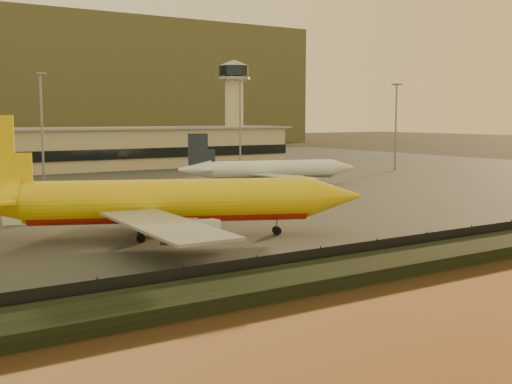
# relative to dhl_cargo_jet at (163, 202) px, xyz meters

# --- Properties ---
(ground) EXTENTS (900.00, 900.00, 0.00)m
(ground) POSITION_rel_dhl_cargo_jet_xyz_m (12.59, -11.51, -4.98)
(ground) COLOR black
(ground) RESTS_ON ground
(embankment) EXTENTS (320.00, 7.00, 1.40)m
(embankment) POSITION_rel_dhl_cargo_jet_xyz_m (12.59, -28.51, -4.28)
(embankment) COLOR black
(embankment) RESTS_ON ground
(tarmac) EXTENTS (320.00, 220.00, 0.20)m
(tarmac) POSITION_rel_dhl_cargo_jet_xyz_m (12.59, 83.49, -4.88)
(tarmac) COLOR #2D2D2D
(tarmac) RESTS_ON ground
(perimeter_fence) EXTENTS (300.00, 0.05, 2.20)m
(perimeter_fence) POSITION_rel_dhl_cargo_jet_xyz_m (12.59, -24.51, -3.68)
(perimeter_fence) COLOR black
(perimeter_fence) RESTS_ON tarmac
(control_tower) EXTENTS (11.20, 11.20, 35.50)m
(control_tower) POSITION_rel_dhl_cargo_jet_xyz_m (82.59, 119.49, 16.68)
(control_tower) COLOR tan
(control_tower) RESTS_ON tarmac
(apron_light_masts) EXTENTS (152.20, 12.20, 25.40)m
(apron_light_masts) POSITION_rel_dhl_cargo_jet_xyz_m (27.59, 63.49, 10.72)
(apron_light_masts) COLOR slate
(apron_light_masts) RESTS_ON tarmac
(dhl_cargo_jet) EXTENTS (50.95, 48.26, 16.01)m
(dhl_cargo_jet) POSITION_rel_dhl_cargo_jet_xyz_m (0.00, 0.00, 0.00)
(dhl_cargo_jet) COLOR yellow
(dhl_cargo_jet) RESTS_ON tarmac
(white_narrowbody_jet) EXTENTS (41.46, 39.47, 12.16)m
(white_narrowbody_jet) POSITION_rel_dhl_cargo_jet_xyz_m (47.58, 45.41, -1.15)
(white_narrowbody_jet) COLOR silver
(white_narrowbody_jet) RESTS_ON tarmac
(gse_vehicle_yellow) EXTENTS (3.84, 2.63, 1.58)m
(gse_vehicle_yellow) POSITION_rel_dhl_cargo_jet_xyz_m (15.05, 12.88, -3.99)
(gse_vehicle_yellow) COLOR yellow
(gse_vehicle_yellow) RESTS_ON tarmac
(gse_vehicle_white) EXTENTS (4.66, 3.11, 1.93)m
(gse_vehicle_white) POSITION_rel_dhl_cargo_jet_xyz_m (-13.41, 21.91, -3.82)
(gse_vehicle_white) COLOR silver
(gse_vehicle_white) RESTS_ON tarmac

